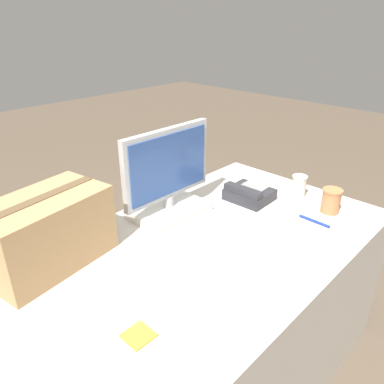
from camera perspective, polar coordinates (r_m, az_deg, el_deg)
office_desk at (r=1.61m, az=-1.37°, el=-20.52°), size 1.80×0.90×0.73m
monitor at (r=1.59m, az=-3.67°, el=1.31°), size 0.45×0.24×0.39m
keyboard at (r=1.50m, az=3.95°, el=-6.20°), size 0.44×0.19×0.03m
desk_phone at (r=1.78m, az=8.66°, el=-0.26°), size 0.18×0.20×0.08m
paper_cup_left at (r=1.75m, az=20.44°, el=-1.25°), size 0.09×0.09×0.11m
paper_cup_right at (r=1.86m, az=15.98°, el=0.91°), size 0.07×0.07×0.10m
cardboard_box at (r=1.38m, az=-21.32°, el=-5.63°), size 0.45×0.31×0.25m
pen_marker at (r=1.67m, az=18.15°, el=-4.24°), size 0.02×0.14×0.01m
sticky_note_pad at (r=1.11m, az=-8.14°, el=-20.82°), size 0.08×0.08×0.01m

